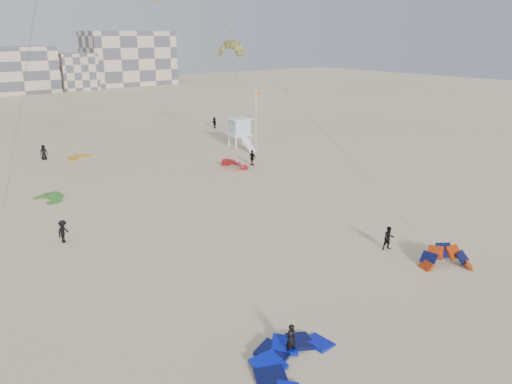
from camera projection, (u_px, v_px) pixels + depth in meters
ground at (275, 323)px, 27.06m from camera, size 320.00×320.00×0.00m
kite_ground_blue at (291, 363)px, 23.79m from camera, size 6.37×6.50×1.41m
kite_ground_orange at (445, 266)px, 33.67m from camera, size 4.76×4.77×3.48m
kite_ground_green at (48, 200)px, 47.31m from camera, size 4.19×4.02×1.76m
kite_ground_red_far at (234, 168)px, 58.70m from camera, size 4.55×4.47×3.57m
kite_ground_yellow at (79, 158)px, 63.29m from camera, size 4.13×4.21×0.69m
kitesurfer_main at (291, 340)px, 24.16m from camera, size 0.64×0.45×1.67m
kitesurfer_b at (389, 238)px, 36.09m from camera, size 1.04×0.94×1.75m
kitesurfer_c at (63, 231)px, 37.33m from camera, size 1.29×1.22×1.76m
kitesurfer_d at (252, 158)px, 59.39m from camera, size 0.68×1.18×1.89m
kitesurfer_e at (44, 152)px, 62.13m from camera, size 0.95×0.65×1.89m
kitesurfer_f at (214, 123)px, 83.15m from camera, size 0.83×1.76×1.82m
kite_fly_olive at (230, 50)px, 61.14m from camera, size 4.62×4.95×13.58m
lifeguard_tower_near at (240, 133)px, 68.60m from camera, size 3.28×5.78×4.07m
flagpole at (256, 118)px, 68.13m from camera, size 0.64×0.10×7.83m
condo_east at (129, 58)px, 153.64m from camera, size 26.00×14.00×16.00m
condo_fill_right at (76, 72)px, 141.10m from camera, size 10.00×10.00×10.00m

